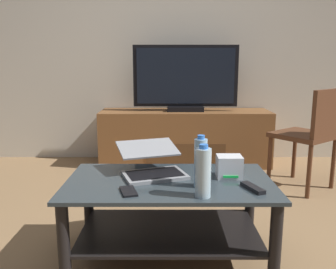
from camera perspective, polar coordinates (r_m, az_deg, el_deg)
The scene contains 13 objects.
ground_plane at distance 2.10m, azimuth -0.21°, elevation -19.59°, with size 7.68×7.68×0.00m, color olive.
back_wall at distance 4.08m, azimuth -0.07°, elevation 15.96°, with size 6.40×0.12×2.80m, color beige.
coffee_table at distance 1.99m, azimuth 0.28°, elevation -11.33°, with size 1.11×0.63×0.46m.
media_cabinet at distance 3.83m, azimuth 2.78°, elevation -0.47°, with size 1.79×0.50×0.58m.
television at distance 3.73m, azimuth 2.89°, elevation 8.76°, with size 1.08×0.20×0.68m.
dining_chair at distance 3.23m, azimuth 22.08°, elevation 0.40°, with size 0.62×0.62×0.87m.
laptop at distance 2.03m, azimuth -2.56°, elevation -4.71°, with size 0.44×0.46×0.16m.
router_box at distance 1.99m, azimuth 9.83°, elevation -5.09°, with size 0.14×0.12×0.12m.
water_bottle_near at distance 1.68m, azimuth 5.71°, elevation -6.04°, with size 0.07×0.07×0.25m.
water_bottle_far at distance 1.81m, azimuth 5.30°, elevation -4.48°, with size 0.07×0.07×0.27m.
cell_phone at distance 1.77m, azimuth -6.28°, elevation -9.03°, with size 0.07×0.14×0.01m, color black.
tv_remote at distance 2.16m, azimuth 10.06°, elevation -5.23°, with size 0.04×0.16×0.02m, color black.
soundbar_remote at distance 1.84m, azimuth 13.46°, elevation -8.30°, with size 0.04×0.16×0.02m, color black.
Camera 1 is at (0.01, -1.79, 1.08)m, focal length 38.06 mm.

